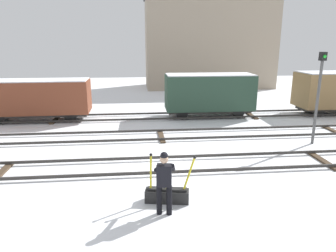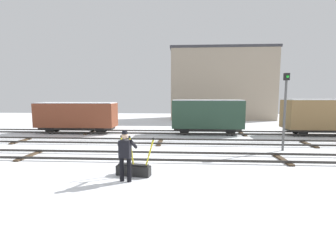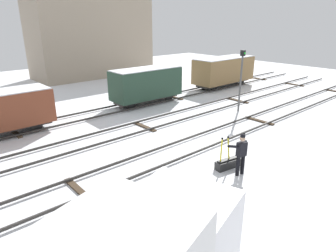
% 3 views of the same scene
% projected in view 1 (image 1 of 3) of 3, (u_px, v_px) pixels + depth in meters
% --- Properties ---
extents(ground_plane, '(60.00, 60.00, 0.00)m').
position_uv_depth(ground_plane, '(170.00, 167.00, 11.42)').
color(ground_plane, white).
extents(track_main_line, '(44.00, 1.94, 0.18)m').
position_uv_depth(track_main_line, '(170.00, 164.00, 11.40)').
color(track_main_line, '#2D2B28').
rests_on(track_main_line, ground_plane).
extents(track_siding_near, '(44.00, 1.94, 0.18)m').
position_uv_depth(track_siding_near, '(161.00, 135.00, 15.01)').
color(track_siding_near, '#2D2B28').
rests_on(track_siding_near, ground_plane).
extents(track_siding_far, '(44.00, 1.94, 0.18)m').
position_uv_depth(track_siding_far, '(156.00, 116.00, 18.77)').
color(track_siding_far, '#2D2B28').
rests_on(track_siding_far, ground_plane).
extents(switch_lever_frame, '(1.44, 0.57, 1.45)m').
position_uv_depth(switch_lever_frame, '(167.00, 194.00, 8.92)').
color(switch_lever_frame, black).
rests_on(switch_lever_frame, ground_plane).
extents(rail_worker, '(0.61, 0.73, 1.74)m').
position_uv_depth(rail_worker, '(164.00, 179.00, 8.11)').
color(rail_worker, black).
rests_on(rail_worker, ground_plane).
extents(signal_post, '(0.24, 0.32, 4.01)m').
position_uv_depth(signal_post, '(319.00, 89.00, 13.46)').
color(signal_post, '#4C4C4C').
rests_on(signal_post, ground_plane).
extents(apartment_building, '(12.53, 5.13, 8.63)m').
position_uv_depth(apartment_building, '(209.00, 43.00, 30.81)').
color(apartment_building, gray).
rests_on(apartment_building, ground_plane).
extents(freight_car_mid_siding, '(5.22, 1.95, 2.58)m').
position_uv_depth(freight_car_mid_siding, '(209.00, 93.00, 18.73)').
color(freight_car_mid_siding, '#2D2B28').
rests_on(freight_car_mid_siding, ground_plane).
extents(freight_car_far_end, '(6.00, 2.03, 2.36)m').
position_uv_depth(freight_car_far_end, '(36.00, 98.00, 17.78)').
color(freight_car_far_end, '#2D2B28').
rests_on(freight_car_far_end, ground_plane).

